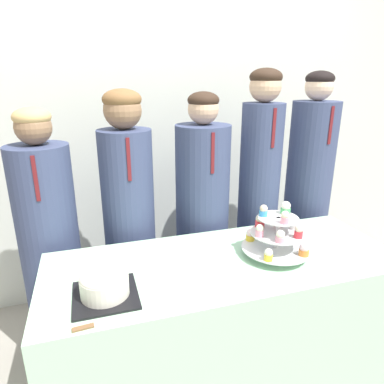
{
  "coord_description": "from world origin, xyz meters",
  "views": [
    {
      "loc": [
        -0.56,
        -0.98,
        1.57
      ],
      "look_at": [
        -0.15,
        0.35,
        1.11
      ],
      "focal_mm": 32.0,
      "sensor_mm": 36.0,
      "label": 1
    }
  ],
  "objects_px": {
    "student_1": "(130,231)",
    "student_4": "(306,205)",
    "round_cake": "(104,283)",
    "student_0": "(51,250)",
    "student_3": "(258,206)",
    "student_2": "(202,226)",
    "cake_knife": "(96,325)",
    "cupcake_stand": "(277,233)"
  },
  "relations": [
    {
      "from": "student_1",
      "to": "student_4",
      "type": "distance_m",
      "value": 1.18
    },
    {
      "from": "round_cake",
      "to": "student_1",
      "type": "relative_size",
      "value": 0.16
    },
    {
      "from": "student_0",
      "to": "student_3",
      "type": "relative_size",
      "value": 0.89
    },
    {
      "from": "round_cake",
      "to": "student_2",
      "type": "height_order",
      "value": "student_2"
    },
    {
      "from": "student_3",
      "to": "cake_knife",
      "type": "bearing_deg",
      "value": -141.73
    },
    {
      "from": "student_1",
      "to": "student_2",
      "type": "distance_m",
      "value": 0.44
    },
    {
      "from": "student_3",
      "to": "student_4",
      "type": "height_order",
      "value": "student_3"
    },
    {
      "from": "student_2",
      "to": "student_4",
      "type": "relative_size",
      "value": 0.93
    },
    {
      "from": "student_1",
      "to": "student_0",
      "type": "bearing_deg",
      "value": -180.0
    },
    {
      "from": "round_cake",
      "to": "student_2",
      "type": "xyz_separation_m",
      "value": [
        0.62,
        0.66,
        -0.13
      ]
    },
    {
      "from": "student_0",
      "to": "student_3",
      "type": "distance_m",
      "value": 1.25
    },
    {
      "from": "student_1",
      "to": "student_2",
      "type": "height_order",
      "value": "student_1"
    },
    {
      "from": "round_cake",
      "to": "cake_knife",
      "type": "height_order",
      "value": "round_cake"
    },
    {
      "from": "student_2",
      "to": "student_3",
      "type": "distance_m",
      "value": 0.39
    },
    {
      "from": "cake_knife",
      "to": "student_4",
      "type": "bearing_deg",
      "value": 25.27
    },
    {
      "from": "student_2",
      "to": "cupcake_stand",
      "type": "bearing_deg",
      "value": -71.79
    },
    {
      "from": "student_0",
      "to": "student_1",
      "type": "relative_size",
      "value": 0.95
    },
    {
      "from": "cake_knife",
      "to": "student_3",
      "type": "distance_m",
      "value": 1.31
    },
    {
      "from": "cupcake_stand",
      "to": "student_0",
      "type": "bearing_deg",
      "value": 152.34
    },
    {
      "from": "student_3",
      "to": "cupcake_stand",
      "type": "bearing_deg",
      "value": -109.09
    },
    {
      "from": "cake_knife",
      "to": "student_0",
      "type": "xyz_separation_m",
      "value": [
        -0.22,
        0.81,
        -0.09
      ]
    },
    {
      "from": "cake_knife",
      "to": "cupcake_stand",
      "type": "height_order",
      "value": "cupcake_stand"
    },
    {
      "from": "student_3",
      "to": "student_4",
      "type": "xyz_separation_m",
      "value": [
        0.36,
        0.0,
        -0.03
      ]
    },
    {
      "from": "student_2",
      "to": "student_1",
      "type": "bearing_deg",
      "value": -180.0
    },
    {
      "from": "student_0",
      "to": "student_4",
      "type": "height_order",
      "value": "student_4"
    },
    {
      "from": "cupcake_stand",
      "to": "student_1",
      "type": "bearing_deg",
      "value": 138.34
    },
    {
      "from": "student_0",
      "to": "student_1",
      "type": "height_order",
      "value": "student_1"
    },
    {
      "from": "round_cake",
      "to": "cupcake_stand",
      "type": "distance_m",
      "value": 0.81
    },
    {
      "from": "student_0",
      "to": "student_1",
      "type": "distance_m",
      "value": 0.44
    },
    {
      "from": "student_0",
      "to": "student_2",
      "type": "bearing_deg",
      "value": 0.0
    },
    {
      "from": "student_0",
      "to": "student_3",
      "type": "bearing_deg",
      "value": -0.0
    },
    {
      "from": "student_0",
      "to": "student_3",
      "type": "height_order",
      "value": "student_3"
    },
    {
      "from": "student_1",
      "to": "student_4",
      "type": "bearing_deg",
      "value": 0.0
    },
    {
      "from": "round_cake",
      "to": "cupcake_stand",
      "type": "relative_size",
      "value": 0.76
    },
    {
      "from": "student_1",
      "to": "student_3",
      "type": "bearing_deg",
      "value": -0.0
    },
    {
      "from": "round_cake",
      "to": "student_0",
      "type": "distance_m",
      "value": 0.72
    },
    {
      "from": "cupcake_stand",
      "to": "student_4",
      "type": "bearing_deg",
      "value": 45.01
    },
    {
      "from": "student_1",
      "to": "student_2",
      "type": "bearing_deg",
      "value": 0.0
    },
    {
      "from": "cake_knife",
      "to": "student_0",
      "type": "bearing_deg",
      "value": 99.95
    },
    {
      "from": "student_2",
      "to": "student_4",
      "type": "height_order",
      "value": "student_4"
    },
    {
      "from": "student_2",
      "to": "student_3",
      "type": "bearing_deg",
      "value": -0.0
    },
    {
      "from": "round_cake",
      "to": "student_1",
      "type": "height_order",
      "value": "student_1"
    }
  ]
}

